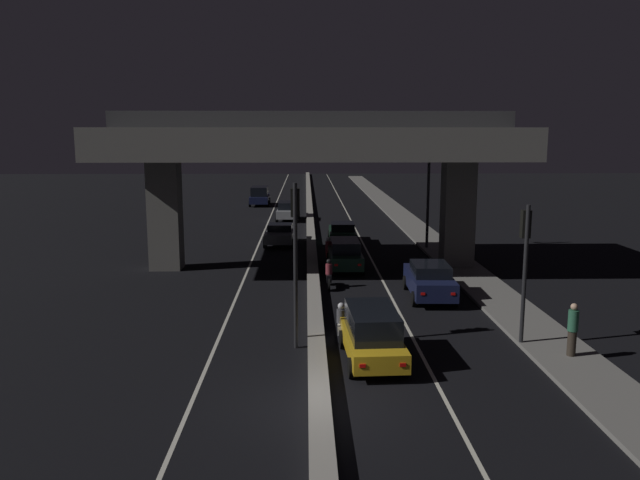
% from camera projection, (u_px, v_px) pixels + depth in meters
% --- Properties ---
extents(ground_plane, '(200.00, 200.00, 0.00)m').
position_uv_depth(ground_plane, '(319.00, 406.00, 16.83)').
color(ground_plane, black).
extents(lane_line_left_inner, '(0.12, 126.00, 0.00)m').
position_uv_depth(lane_line_left_inner, '(268.00, 223.00, 51.25)').
color(lane_line_left_inner, beige).
rests_on(lane_line_left_inner, ground_plane).
extents(lane_line_right_inner, '(0.12, 126.00, 0.00)m').
position_uv_depth(lane_line_right_inner, '(352.00, 223.00, 51.40)').
color(lane_line_right_inner, beige).
rests_on(lane_line_right_inner, ground_plane).
extents(median_divider, '(0.59, 126.00, 0.37)m').
position_uv_depth(median_divider, '(310.00, 221.00, 51.29)').
color(median_divider, gray).
rests_on(median_divider, ground_plane).
extents(sidewalk_right, '(2.29, 126.00, 0.15)m').
position_uv_depth(sidewalk_right, '(424.00, 236.00, 44.60)').
color(sidewalk_right, slate).
rests_on(sidewalk_right, ground_plane).
extents(elevated_overpass, '(21.49, 9.76, 8.46)m').
position_uv_depth(elevated_overpass, '(312.00, 148.00, 33.12)').
color(elevated_overpass, slate).
rests_on(elevated_overpass, ground_plane).
extents(traffic_light_left_of_median, '(0.30, 0.49, 5.68)m').
position_uv_depth(traffic_light_left_of_median, '(295.00, 237.00, 20.88)').
color(traffic_light_left_of_median, black).
rests_on(traffic_light_left_of_median, ground_plane).
extents(traffic_light_right_of_median, '(0.30, 0.49, 4.93)m').
position_uv_depth(traffic_light_right_of_median, '(525.00, 250.00, 21.15)').
color(traffic_light_right_of_median, black).
rests_on(traffic_light_right_of_median, ground_plane).
extents(street_lamp, '(2.34, 0.32, 7.96)m').
position_uv_depth(street_lamp, '(424.00, 175.00, 38.85)').
color(street_lamp, '#2D2D30').
rests_on(street_lamp, ground_plane).
extents(car_taxi_yellow_lead, '(1.99, 4.10, 1.73)m').
position_uv_depth(car_taxi_yellow_lead, '(372.00, 334.00, 20.04)').
color(car_taxi_yellow_lead, gold).
rests_on(car_taxi_yellow_lead, ground_plane).
extents(car_dark_blue_second, '(2.06, 4.59, 1.60)m').
position_uv_depth(car_dark_blue_second, '(429.00, 280.00, 27.84)').
color(car_dark_blue_second, '#141938').
rests_on(car_dark_blue_second, ground_plane).
extents(car_dark_green_third, '(1.87, 4.37, 1.62)m').
position_uv_depth(car_dark_green_third, '(345.00, 254.00, 33.70)').
color(car_dark_green_third, black).
rests_on(car_dark_green_third, ground_plane).
extents(car_dark_green_fourth, '(1.99, 4.35, 1.40)m').
position_uv_depth(car_dark_green_fourth, '(342.00, 232.00, 41.94)').
color(car_dark_green_fourth, black).
rests_on(car_dark_green_fourth, ground_plane).
extents(car_grey_lead_oncoming, '(2.09, 4.16, 1.37)m').
position_uv_depth(car_grey_lead_oncoming, '(280.00, 234.00, 41.28)').
color(car_grey_lead_oncoming, '#515459').
rests_on(car_grey_lead_oncoming, ground_plane).
extents(car_silver_second_oncoming, '(2.01, 3.99, 1.58)m').
position_uv_depth(car_silver_second_oncoming, '(288.00, 211.00, 53.04)').
color(car_silver_second_oncoming, gray).
rests_on(car_silver_second_oncoming, ground_plane).
extents(car_dark_blue_third_oncoming, '(2.06, 4.33, 1.95)m').
position_uv_depth(car_dark_blue_third_oncoming, '(260.00, 196.00, 63.96)').
color(car_dark_blue_third_oncoming, '#141938').
rests_on(car_dark_blue_third_oncoming, ground_plane).
extents(motorcycle_white_filtering_near, '(0.33, 1.93, 1.38)m').
position_uv_depth(motorcycle_white_filtering_near, '(341.00, 324.00, 22.12)').
color(motorcycle_white_filtering_near, black).
rests_on(motorcycle_white_filtering_near, ground_plane).
extents(motorcycle_black_filtering_mid, '(0.33, 1.77, 1.41)m').
position_uv_depth(motorcycle_black_filtering_mid, '(329.00, 276.00, 29.67)').
color(motorcycle_black_filtering_mid, black).
rests_on(motorcycle_black_filtering_mid, ground_plane).
extents(motorcycle_red_filtering_far, '(0.32, 1.95, 1.47)m').
position_uv_depth(motorcycle_red_filtering_far, '(328.00, 252.00, 35.56)').
color(motorcycle_red_filtering_far, black).
rests_on(motorcycle_red_filtering_far, ground_plane).
extents(pedestrian_on_sidewalk, '(0.33, 0.33, 1.75)m').
position_uv_depth(pedestrian_on_sidewalk, '(573.00, 329.00, 20.13)').
color(pedestrian_on_sidewalk, '#2D261E').
rests_on(pedestrian_on_sidewalk, sidewalk_right).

